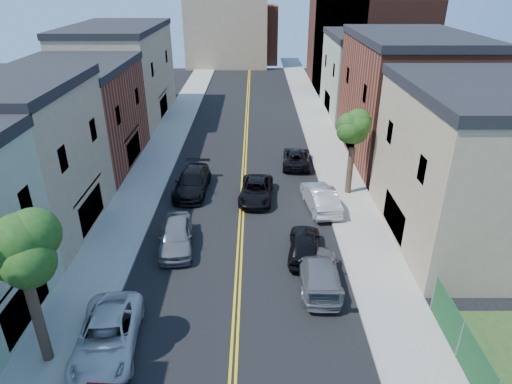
{
  "coord_description": "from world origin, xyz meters",
  "views": [
    {
      "loc": [
        0.92,
        0.14,
        14.83
      ],
      "look_at": [
        0.99,
        26.24,
        2.0
      ],
      "focal_mm": 31.07,
      "sensor_mm": 36.0,
      "label": 1
    }
  ],
  "objects_px": {
    "white_pickup": "(107,336)",
    "grey_car_left": "(176,235)",
    "black_car_right": "(304,244)",
    "grey_car_right": "(319,272)",
    "black_suv_lane": "(256,190)",
    "black_car_left": "(192,182)",
    "silver_car_right": "(320,198)",
    "dark_car_right_far": "(296,158)"
  },
  "relations": [
    {
      "from": "white_pickup",
      "to": "grey_car_left",
      "type": "distance_m",
      "value": 8.31
    },
    {
      "from": "black_car_right",
      "to": "grey_car_left",
      "type": "bearing_deg",
      "value": 0.57
    },
    {
      "from": "grey_car_right",
      "to": "black_suv_lane",
      "type": "relative_size",
      "value": 1.06
    },
    {
      "from": "grey_car_left",
      "to": "black_car_right",
      "type": "height_order",
      "value": "grey_car_left"
    },
    {
      "from": "black_car_left",
      "to": "black_suv_lane",
      "type": "bearing_deg",
      "value": -11.18
    },
    {
      "from": "black_car_right",
      "to": "black_suv_lane",
      "type": "distance_m",
      "value": 7.82
    },
    {
      "from": "white_pickup",
      "to": "silver_car_right",
      "type": "relative_size",
      "value": 1.08
    },
    {
      "from": "black_suv_lane",
      "to": "black_car_left",
      "type": "bearing_deg",
      "value": 170.28
    },
    {
      "from": "grey_car_left",
      "to": "dark_car_right_far",
      "type": "relative_size",
      "value": 0.99
    },
    {
      "from": "dark_car_right_far",
      "to": "black_suv_lane",
      "type": "xyz_separation_m",
      "value": [
        -3.5,
        -6.48,
        0.01
      ]
    },
    {
      "from": "white_pickup",
      "to": "black_suv_lane",
      "type": "distance_m",
      "value": 15.95
    },
    {
      "from": "dark_car_right_far",
      "to": "black_suv_lane",
      "type": "height_order",
      "value": "black_suv_lane"
    },
    {
      "from": "grey_car_right",
      "to": "black_car_right",
      "type": "bearing_deg",
      "value": -77.74
    },
    {
      "from": "white_pickup",
      "to": "grey_car_left",
      "type": "bearing_deg",
      "value": 72.47
    },
    {
      "from": "black_car_right",
      "to": "dark_car_right_far",
      "type": "distance_m",
      "value": 13.8
    },
    {
      "from": "grey_car_left",
      "to": "black_car_left",
      "type": "xyz_separation_m",
      "value": [
        0.0,
        7.64,
        -0.0
      ]
    },
    {
      "from": "black_suv_lane",
      "to": "black_car_right",
      "type": "bearing_deg",
      "value": -64.74
    },
    {
      "from": "grey_car_right",
      "to": "silver_car_right",
      "type": "distance_m",
      "value": 8.61
    },
    {
      "from": "grey_car_right",
      "to": "black_suv_lane",
      "type": "distance_m",
      "value": 10.52
    },
    {
      "from": "dark_car_right_far",
      "to": "black_suv_lane",
      "type": "distance_m",
      "value": 7.36
    },
    {
      "from": "white_pickup",
      "to": "black_car_left",
      "type": "height_order",
      "value": "black_car_left"
    },
    {
      "from": "grey_car_left",
      "to": "black_car_right",
      "type": "bearing_deg",
      "value": -12.75
    },
    {
      "from": "silver_car_right",
      "to": "dark_car_right_far",
      "type": "distance_m",
      "value": 8.01
    },
    {
      "from": "black_suv_lane",
      "to": "dark_car_right_far",
      "type": "bearing_deg",
      "value": 66.0
    },
    {
      "from": "black_car_right",
      "to": "white_pickup",
      "type": "bearing_deg",
      "value": 45.1
    },
    {
      "from": "white_pickup",
      "to": "black_car_right",
      "type": "relative_size",
      "value": 1.22
    },
    {
      "from": "silver_car_right",
      "to": "black_suv_lane",
      "type": "distance_m",
      "value": 4.72
    },
    {
      "from": "white_pickup",
      "to": "dark_car_right_far",
      "type": "bearing_deg",
      "value": 58.84
    },
    {
      "from": "grey_car_left",
      "to": "black_car_left",
      "type": "relative_size",
      "value": 0.85
    },
    {
      "from": "black_car_left",
      "to": "black_car_right",
      "type": "bearing_deg",
      "value": -45.34
    },
    {
      "from": "white_pickup",
      "to": "dark_car_right_far",
      "type": "distance_m",
      "value": 23.3
    },
    {
      "from": "white_pickup",
      "to": "black_car_left",
      "type": "xyz_separation_m",
      "value": [
        1.7,
        15.77,
        0.07
      ]
    },
    {
      "from": "grey_car_right",
      "to": "black_suv_lane",
      "type": "xyz_separation_m",
      "value": [
        -3.28,
        10.0,
        -0.08
      ]
    },
    {
      "from": "white_pickup",
      "to": "grey_car_right",
      "type": "relative_size",
      "value": 1.03
    },
    {
      "from": "black_car_left",
      "to": "black_car_right",
      "type": "relative_size",
      "value": 1.27
    },
    {
      "from": "grey_car_left",
      "to": "dark_car_right_far",
      "type": "height_order",
      "value": "grey_car_left"
    },
    {
      "from": "black_car_left",
      "to": "black_suv_lane",
      "type": "distance_m",
      "value": 4.96
    },
    {
      "from": "grey_car_right",
      "to": "dark_car_right_far",
      "type": "height_order",
      "value": "grey_car_right"
    },
    {
      "from": "white_pickup",
      "to": "black_suv_lane",
      "type": "height_order",
      "value": "white_pickup"
    },
    {
      "from": "grey_car_left",
      "to": "silver_car_right",
      "type": "relative_size",
      "value": 0.96
    },
    {
      "from": "silver_car_right",
      "to": "black_car_right",
      "type": "bearing_deg",
      "value": 66.16
    },
    {
      "from": "black_car_left",
      "to": "grey_car_right",
      "type": "relative_size",
      "value": 1.08
    }
  ]
}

